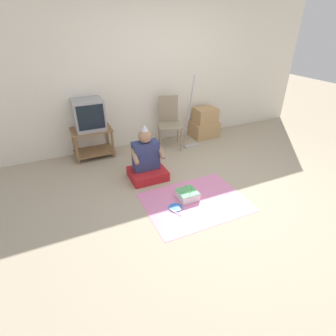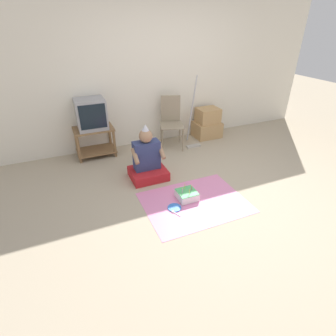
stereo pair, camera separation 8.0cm
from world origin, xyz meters
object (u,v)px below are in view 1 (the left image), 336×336
object	(u,v)px
tv	(89,115)
cardboard_box_stack	(205,124)
folding_chair	(169,119)
person_seated	(147,162)
birthday_cake	(187,195)
paper_plate	(175,207)
dust_mop	(190,126)

from	to	relation	value
tv	cardboard_box_stack	bearing A→B (deg)	-0.53
folding_chair	person_seated	world-z (taller)	folding_chair
birthday_cake	paper_plate	bearing A→B (deg)	-151.98
cardboard_box_stack	paper_plate	xyz separation A→B (m)	(-1.57, -1.89, -0.26)
cardboard_box_stack	dust_mop	world-z (taller)	dust_mop
birthday_cake	dust_mop	bearing A→B (deg)	60.28
dust_mop	person_seated	size ratio (longest dim) A/B	1.55
cardboard_box_stack	person_seated	world-z (taller)	person_seated
tv	folding_chair	distance (m)	1.41
folding_chair	dust_mop	xyz separation A→B (m)	(0.36, -0.16, -0.13)
folding_chair	cardboard_box_stack	xyz separation A→B (m)	(0.84, 0.10, -0.25)
tv	folding_chair	xyz separation A→B (m)	(1.38, -0.12, -0.24)
folding_chair	birthday_cake	world-z (taller)	folding_chair
dust_mop	cardboard_box_stack	bearing A→B (deg)	28.66
folding_chair	birthday_cake	xyz separation A→B (m)	(-0.50, -1.66, -0.45)
folding_chair	paper_plate	bearing A→B (deg)	-112.35
paper_plate	tv	bearing A→B (deg)	108.65
folding_chair	birthday_cake	size ratio (longest dim) A/B	3.60
birthday_cake	paper_plate	distance (m)	0.27
cardboard_box_stack	person_seated	distance (m)	1.93
tv	dust_mop	xyz separation A→B (m)	(1.74, -0.28, -0.37)
person_seated	birthday_cake	size ratio (longest dim) A/B	3.28
dust_mop	paper_plate	xyz separation A→B (m)	(-1.10, -1.63, -0.37)
folding_chair	person_seated	xyz separation A→B (m)	(-0.79, -0.93, -0.25)
tv	person_seated	size ratio (longest dim) A/B	0.59
person_seated	birthday_cake	bearing A→B (deg)	-68.20
person_seated	cardboard_box_stack	bearing A→B (deg)	32.25
cardboard_box_stack	paper_plate	size ratio (longest dim) A/B	3.34
cardboard_box_stack	dust_mop	distance (m)	0.56
dust_mop	person_seated	distance (m)	1.39
tv	folding_chair	size ratio (longest dim) A/B	0.53
paper_plate	person_seated	bearing A→B (deg)	93.73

